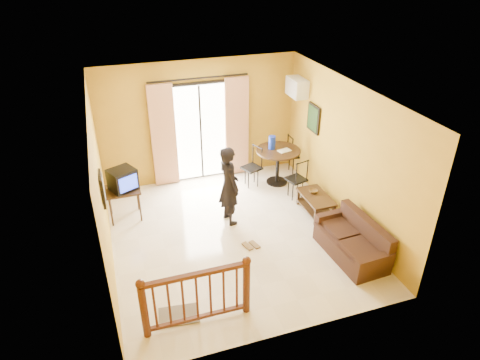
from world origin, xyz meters
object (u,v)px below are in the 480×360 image
object	(u,v)px
dining_table	(278,157)
coffee_table	(316,201)
standing_person	(229,186)
television	(123,179)
sofa	(354,243)

from	to	relation	value
dining_table	coffee_table	distance (m)	1.52
dining_table	coffee_table	world-z (taller)	dining_table
coffee_table	standing_person	bearing A→B (deg)	171.01
coffee_table	television	bearing A→B (deg)	164.21
coffee_table	sofa	distance (m)	1.46
standing_person	sofa	bearing A→B (deg)	-144.22
television	coffee_table	distance (m)	3.91
television	standing_person	bearing A→B (deg)	-47.30
television	dining_table	world-z (taller)	television
sofa	standing_person	xyz separation A→B (m)	(-1.78, 1.74, 0.54)
television	coffee_table	xyz separation A→B (m)	(3.72, -1.05, -0.61)
sofa	standing_person	size ratio (longest dim) A/B	0.96
television	dining_table	size ratio (longest dim) A/B	0.61
television	standing_person	xyz separation A→B (m)	(1.94, -0.77, -0.07)
dining_table	standing_person	size ratio (longest dim) A/B	0.62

